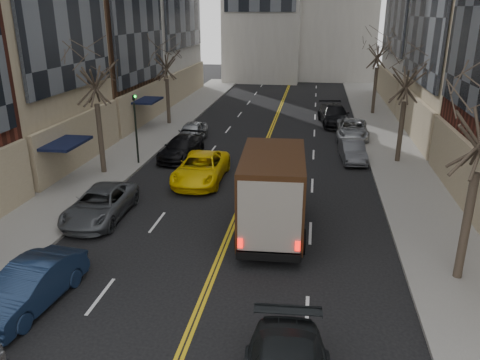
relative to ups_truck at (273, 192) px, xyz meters
name	(u,v)px	position (x,y,z in m)	size (l,w,h in m)	color
sidewalk_left	(142,142)	(-10.81, 13.10, -1.80)	(4.00, 66.00, 0.15)	slate
sidewalk_right	(395,153)	(7.19, 13.10, -1.80)	(4.00, 66.00, 0.15)	slate
tree_lf_mid	(92,61)	(-10.61, 6.10, 4.72)	(3.20, 3.20, 8.91)	#382D23
tree_lf_far	(165,52)	(-10.61, 19.10, 4.15)	(3.20, 3.20, 8.12)	#382D23
tree_rt_mid	(409,64)	(6.99, 11.10, 4.29)	(3.20, 3.20, 8.32)	#382D23
tree_rt_far	(380,40)	(6.99, 26.10, 4.87)	(3.20, 3.20, 9.11)	#382D23
traffic_signal	(135,121)	(-9.20, 8.10, 0.95)	(0.29, 0.26, 4.70)	black
ups_truck	(273,192)	(0.00, 0.00, 0.00)	(3.07, 6.92, 3.72)	black
taxi	(201,168)	(-4.60, 5.86, -1.11)	(2.55, 5.53, 1.54)	yellow
pedestrian	(252,205)	(-0.95, 0.57, -0.91)	(0.70, 0.46, 1.93)	black
parked_lf_b	(30,286)	(-7.28, -6.74, -1.14)	(1.55, 4.45, 1.47)	#111F38
parked_lf_c	(100,204)	(-8.04, 0.14, -1.18)	(2.31, 5.00, 1.39)	#484B4F
parked_lf_d	(181,148)	(-6.91, 9.96, -1.18)	(1.95, 4.80, 1.39)	black
parked_lf_e	(192,132)	(-7.25, 13.95, -1.14)	(1.73, 4.29, 1.46)	#9B9FA3
parked_rt_a	(352,151)	(4.16, 11.13, -1.21)	(1.40, 4.01, 1.32)	#46484D
parked_rt_b	(352,129)	(4.49, 16.90, -1.17)	(2.33, 5.05, 1.40)	#9C9FA3
parked_rt_c	(334,115)	(3.29, 21.29, -1.05)	(2.31, 5.68, 1.65)	black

